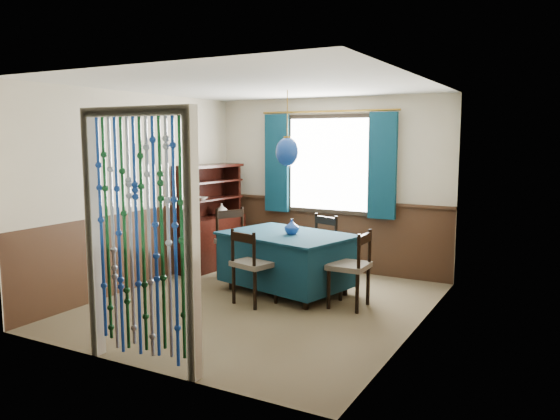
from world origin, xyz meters
The scene contains 22 objects.
floor centered at (0.00, 0.00, 0.00)m, with size 4.00×4.00×0.00m, color brown.
ceiling centered at (0.00, 0.00, 2.50)m, with size 4.00×4.00×0.00m, color silver.
wall_back centered at (0.00, 2.00, 1.25)m, with size 3.60×3.60×0.00m, color beige.
wall_front centered at (0.00, -2.00, 1.25)m, with size 3.60×3.60×0.00m, color beige.
wall_left centered at (-1.80, 0.00, 1.25)m, with size 4.00×4.00×0.00m, color beige.
wall_right centered at (1.80, 0.00, 1.25)m, with size 4.00×4.00×0.00m, color beige.
wainscot_back centered at (0.00, 1.99, 0.50)m, with size 3.60×3.60×0.00m, color #3B2416.
wainscot_front centered at (0.00, -1.99, 0.50)m, with size 3.60×3.60×0.00m, color #3B2416.
wainscot_left centered at (-1.79, 0.00, 0.50)m, with size 4.00×4.00×0.00m, color #3B2416.
wainscot_right centered at (1.79, 0.00, 0.50)m, with size 4.00×4.00×0.00m, color #3B2416.
window centered at (0.00, 1.95, 1.55)m, with size 1.32×0.12×1.42m, color black.
doorway centered at (0.00, -1.94, 1.05)m, with size 1.16×0.12×2.18m, color silver, non-canonical shape.
dining_table centered at (0.03, 0.62, 0.43)m, with size 1.77×1.41×0.75m.
chair_near centered at (-0.09, -0.01, 0.47)m, with size 0.53×0.52×0.89m.
chair_far centered at (0.16, 1.27, 0.48)m, with size 0.56×0.55×0.90m.
chair_left centered at (-0.91, 0.89, 0.51)m, with size 0.62×0.63×0.97m.
chair_right centered at (0.96, 0.43, 0.47)m, with size 0.42×0.44×0.89m.
sideboard centered at (-1.58, 1.20, 0.55)m, with size 0.53×1.21×1.54m.
pendant_lamp centered at (0.03, 0.62, 1.76)m, with size 0.28×0.28×0.91m.
vase_table centered at (0.10, 0.61, 0.83)m, with size 0.16×0.16×0.17m, color navy.
bowl_shelf centered at (-1.52, 0.93, 1.08)m, with size 0.19×0.19×0.05m, color beige.
vase_sideboard centered at (-1.52, 1.43, 0.87)m, with size 0.19×0.19×0.20m, color beige.
Camera 1 is at (3.14, -5.28, 1.93)m, focal length 35.00 mm.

